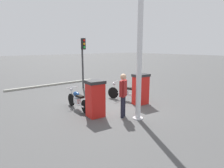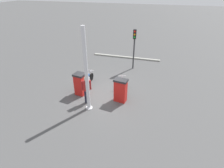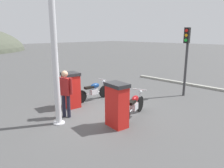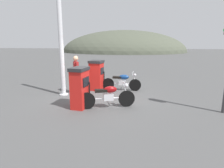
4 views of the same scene
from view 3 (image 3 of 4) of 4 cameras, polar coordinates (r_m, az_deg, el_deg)
ground_plane at (r=8.40m, az=-3.38°, el=-7.75°), size 120.00×120.00×0.00m
fuel_pump_near at (r=6.97m, az=1.36°, el=-5.61°), size 0.63×0.85×1.49m
fuel_pump_far at (r=8.98m, az=-10.96°, el=-1.53°), size 0.74×0.75×1.48m
motorcycle_near_pump at (r=7.84m, az=5.95°, el=-5.72°), size 2.00×0.84×0.95m
motorcycle_far_pump at (r=9.85m, az=-5.01°, el=-1.77°), size 1.94×0.56×0.93m
attendant_person at (r=7.85m, az=-12.48°, el=-1.77°), size 0.35×0.54×1.75m
roadside_traffic_light at (r=10.78m, az=19.48°, el=8.72°), size 0.38×0.25×3.32m
canopy_support_pole at (r=7.09m, az=-15.17°, el=6.89°), size 0.40×0.40×4.72m
road_edge_kerb at (r=13.68m, az=18.89°, el=0.15°), size 0.34×6.56×0.12m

